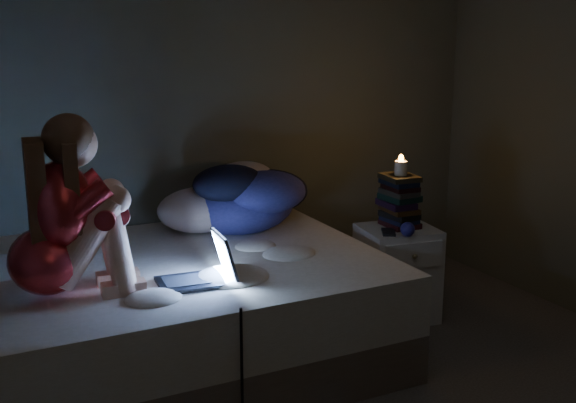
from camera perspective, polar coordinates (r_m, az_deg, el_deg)
wall_back at (r=4.30m, az=-6.10°, el=8.99°), size 3.60×0.02×2.60m
bed at (r=3.62m, az=-8.73°, el=-8.77°), size 1.96×1.47×0.54m
pillow at (r=3.60m, az=-20.74°, el=-4.08°), size 0.43×0.31×0.13m
woman at (r=3.07m, az=-19.04°, el=-0.54°), size 0.50×0.35×0.78m
laptop at (r=3.18m, az=-7.53°, el=-4.55°), size 0.35×0.26×0.23m
clothes_pile at (r=4.02m, az=-3.96°, el=0.61°), size 0.78×0.69×0.40m
nightstand at (r=4.18m, az=8.69°, el=-5.68°), size 0.45×0.41×0.54m
book_stack at (r=4.09m, az=8.90°, el=-0.08°), size 0.19×0.25×0.28m
candle at (r=4.05m, az=8.99°, el=2.41°), size 0.07×0.07×0.08m
phone at (r=3.98m, az=8.26°, el=-2.47°), size 0.12×0.16×0.01m
blue_orb at (r=3.94m, az=9.85°, el=-2.19°), size 0.08×0.08×0.08m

